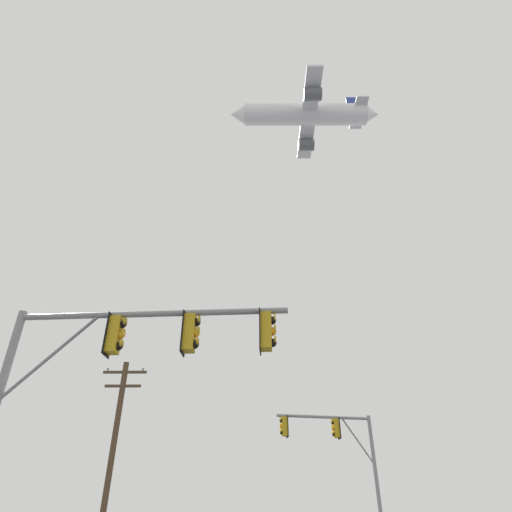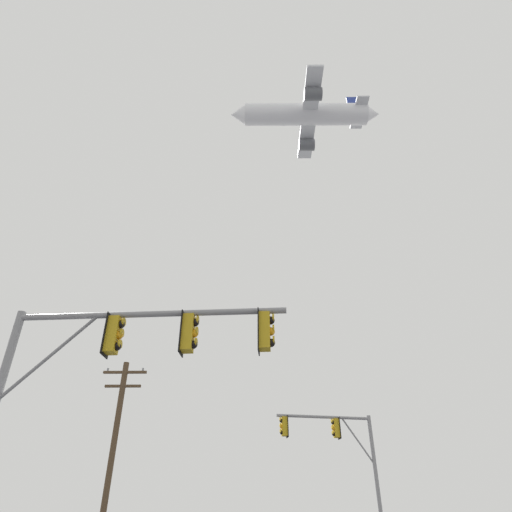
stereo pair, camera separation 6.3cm
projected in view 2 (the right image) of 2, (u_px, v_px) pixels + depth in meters
The scene contains 4 objects.
signal_pole_near at pixel (115, 364), 10.26m from camera, with size 6.74×0.67×6.29m.
signal_pole_far at pixel (342, 450), 22.01m from camera, with size 4.96×1.12×6.62m.
utility_pole at pixel (113, 450), 20.60m from camera, with size 2.20×0.28×8.87m.
airplane at pixel (305, 115), 61.62m from camera, with size 20.71×16.01×5.68m.
Camera 2 is at (0.24, -3.97, 1.69)m, focal length 31.03 mm.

